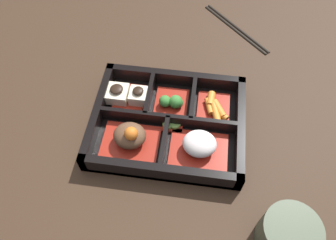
# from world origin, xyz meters

# --- Properties ---
(ground_plane) EXTENTS (3.00, 3.00, 0.00)m
(ground_plane) POSITION_xyz_m (0.00, 0.00, 0.00)
(ground_plane) COLOR #382619
(bento_base) EXTENTS (0.28, 0.22, 0.01)m
(bento_base) POSITION_xyz_m (0.00, 0.00, 0.01)
(bento_base) COLOR black
(bento_base) RESTS_ON ground_plane
(bento_rim) EXTENTS (0.28, 0.22, 0.04)m
(bento_rim) POSITION_xyz_m (0.00, -0.00, 0.02)
(bento_rim) COLOR black
(bento_rim) RESTS_ON ground_plane
(bowl_rice) EXTENTS (0.10, 0.07, 0.04)m
(bowl_rice) POSITION_xyz_m (-0.06, 0.05, 0.03)
(bowl_rice) COLOR maroon
(bowl_rice) RESTS_ON bento_base
(bowl_stew) EXTENTS (0.10, 0.07, 0.06)m
(bowl_stew) POSITION_xyz_m (0.06, 0.05, 0.03)
(bowl_stew) COLOR maroon
(bowl_stew) RESTS_ON bento_base
(bowl_carrots) EXTENTS (0.06, 0.08, 0.02)m
(bowl_carrots) POSITION_xyz_m (-0.08, -0.04, 0.02)
(bowl_carrots) COLOR maroon
(bowl_carrots) RESTS_ON bento_base
(bowl_greens) EXTENTS (0.06, 0.07, 0.03)m
(bowl_greens) POSITION_xyz_m (-0.00, -0.04, 0.02)
(bowl_greens) COLOR maroon
(bowl_greens) RESTS_ON bento_base
(bowl_tofu) EXTENTS (0.08, 0.07, 0.04)m
(bowl_tofu) POSITION_xyz_m (0.09, -0.05, 0.02)
(bowl_tofu) COLOR maroon
(bowl_tofu) RESTS_ON bento_base
(bowl_pickles) EXTENTS (0.04, 0.04, 0.01)m
(bowl_pickles) POSITION_xyz_m (-0.01, -0.00, 0.02)
(bowl_pickles) COLOR maroon
(bowl_pickles) RESTS_ON bento_base
(tea_cup) EXTENTS (0.09, 0.09, 0.06)m
(tea_cup) POSITION_xyz_m (-0.20, 0.18, 0.03)
(tea_cup) COLOR #424C38
(tea_cup) RESTS_ON ground_plane
(chopsticks) EXTENTS (0.16, 0.16, 0.01)m
(chopsticks) POSITION_xyz_m (-0.12, -0.30, 0.00)
(chopsticks) COLOR black
(chopsticks) RESTS_ON ground_plane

